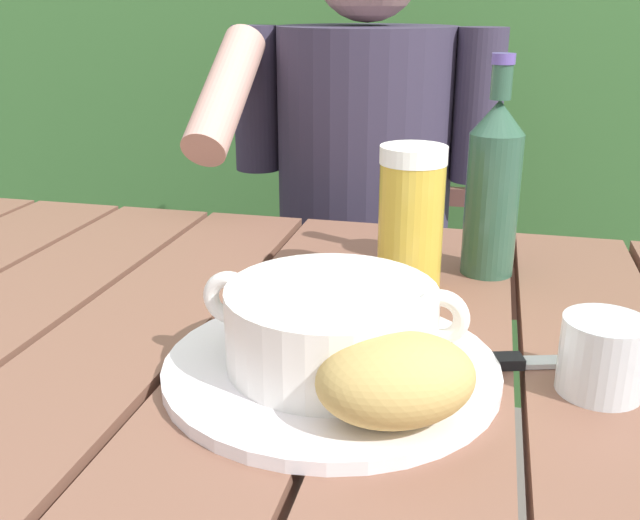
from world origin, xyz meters
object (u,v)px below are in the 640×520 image
Objects in this scene: soup_bowl at (331,324)px; bread_roll at (396,379)px; beer_glass at (411,218)px; beer_bottle at (493,186)px; water_glass_small at (603,357)px; table_knife at (519,362)px; person_eating at (358,195)px; chair_near_diner at (374,278)px; serving_plate at (331,368)px.

bread_roll is at bearing -49.40° from soup_bowl.
beer_bottle is (0.09, 0.07, 0.03)m from beer_glass.
bread_roll reaches higher than water_glass_small.
beer_glass reaches higher than table_knife.
table_knife is at bearing -81.93° from beer_bottle.
person_eating is at bearing 98.51° from soup_bowl.
beer_glass is 0.64× the size of beer_bottle.
chair_near_diner is 0.81× the size of person_eating.
chair_near_diner reaches higher than water_glass_small.
chair_near_diner is at bearing 96.47° from soup_bowl.
person_eating reaches higher than beer_bottle.
table_knife is at bearing -72.66° from chair_near_diner.
bread_roll is at bearing -49.40° from serving_plate.
beer_bottle is (0.13, 0.29, 0.06)m from soup_bowl.
beer_glass is (0.04, 0.22, 0.08)m from serving_plate.
serving_plate is at bearing -83.53° from chair_near_diner.
person_eating reaches higher than table_knife.
beer_bottle is 0.26m from table_knife.
person_eating is 0.51m from beer_glass.
person_eating is 7.56× the size of table_knife.
chair_near_diner is 0.31m from person_eating.
bread_roll is (0.17, -0.78, 0.07)m from person_eating.
water_glass_small reaches higher than table_knife.
soup_bowl is 0.10m from bread_roll.
beer_glass is at bearing -78.04° from chair_near_diner.
table_knife is at bearing 53.98° from bread_roll.
chair_near_diner is 3.83× the size of beer_bottle.
chair_near_diner is at bearing 101.96° from beer_glass.
serving_plate reaches higher than table_knife.
table_knife is at bearing 152.89° from water_glass_small.
person_eating reaches higher than water_glass_small.
beer_bottle is 3.63× the size of water_glass_small.
bread_roll is at bearing -85.24° from beer_glass.
beer_glass is 1.02× the size of table_knife.
beer_glass is (0.04, 0.22, 0.03)m from soup_bowl.
water_glass_small is (0.16, 0.10, -0.01)m from bread_roll.
beer_bottle is (0.23, -0.41, 0.13)m from person_eating.
serving_plate is 1.80× the size of beer_glass.
beer_bottle reaches higher than bread_roll.
person_eating reaches higher than soup_bowl.
beer_bottle is at bearing 38.79° from beer_glass.
bread_roll is 0.19m from water_glass_small.
beer_glass reaches higher than serving_plate.
bread_roll is at bearing -99.49° from beer_bottle.
person_eating is at bearing 115.94° from water_glass_small.
beer_bottle is at bearing 80.51° from bread_roll.
table_knife is (0.10, 0.13, -0.04)m from bread_roll.
soup_bowl is at bearing -81.49° from person_eating.
person_eating is 0.71m from serving_plate.
beer_bottle is (0.23, -0.61, 0.37)m from chair_near_diner.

